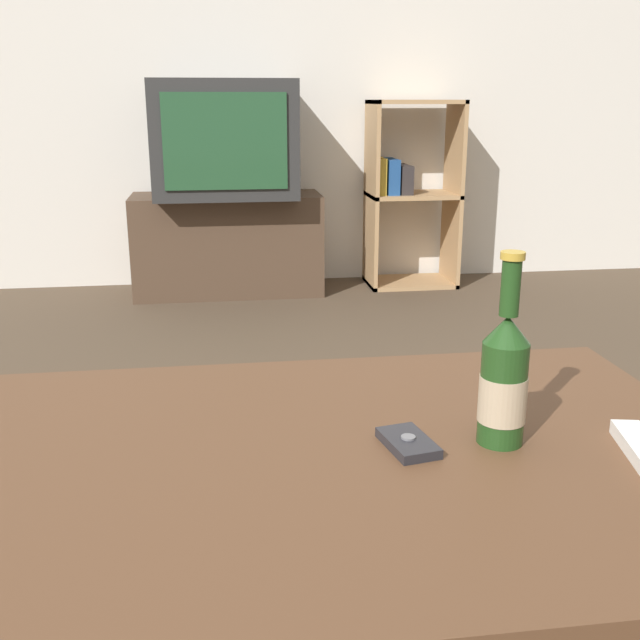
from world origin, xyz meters
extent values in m
cube|color=silver|center=(0.00, 3.02, 1.30)|extent=(8.00, 0.05, 2.60)
cube|color=brown|center=(0.00, 0.00, 0.45)|extent=(1.25, 0.75, 0.04)
cylinder|color=#492F1E|center=(0.56, 0.32, 0.22)|extent=(0.07, 0.07, 0.43)
cube|color=#4C3828|center=(-0.02, 2.77, 0.24)|extent=(0.92, 0.36, 0.49)
cube|color=#2D2D2D|center=(-0.02, 2.77, 0.75)|extent=(0.66, 0.60, 0.53)
cube|color=#234C2D|center=(-0.02, 2.46, 0.75)|extent=(0.54, 0.01, 0.42)
cube|color=tan|center=(0.70, 2.81, 0.47)|extent=(0.02, 0.30, 0.93)
cube|color=tan|center=(1.13, 2.81, 0.47)|extent=(0.02, 0.30, 0.93)
cube|color=tan|center=(0.92, 2.81, 0.01)|extent=(0.45, 0.30, 0.02)
cube|color=tan|center=(0.92, 2.81, 0.47)|extent=(0.45, 0.30, 0.02)
cube|color=tan|center=(0.92, 2.81, 0.92)|extent=(0.45, 0.30, 0.02)
cube|color=#B7932D|center=(0.74, 2.81, 0.57)|extent=(0.03, 0.21, 0.18)
cube|color=navy|center=(0.80, 2.81, 0.56)|extent=(0.06, 0.21, 0.17)
cube|color=#2D2828|center=(0.87, 2.81, 0.55)|extent=(0.06, 0.21, 0.14)
cylinder|color=#1E4219|center=(0.30, 0.00, 0.54)|extent=(0.06, 0.06, 0.15)
cylinder|color=tan|center=(0.30, 0.00, 0.54)|extent=(0.07, 0.07, 0.07)
cone|color=#1E4219|center=(0.30, 0.00, 0.64)|extent=(0.06, 0.06, 0.04)
cylinder|color=#1E4219|center=(0.30, 0.00, 0.69)|extent=(0.03, 0.03, 0.08)
cylinder|color=#B79333|center=(0.30, 0.00, 0.74)|extent=(0.03, 0.03, 0.01)
cube|color=#232328|center=(0.17, 0.00, 0.48)|extent=(0.07, 0.11, 0.01)
cylinder|color=slate|center=(0.17, 0.00, 0.49)|extent=(0.02, 0.02, 0.00)
camera|label=1|loc=(-0.08, -0.91, 0.93)|focal=42.00mm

